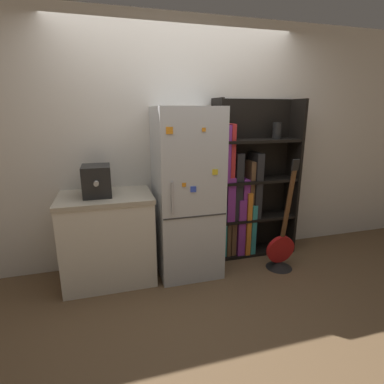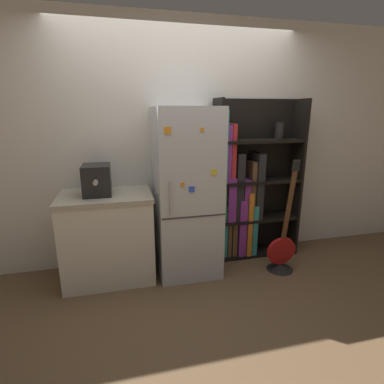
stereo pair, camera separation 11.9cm
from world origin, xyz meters
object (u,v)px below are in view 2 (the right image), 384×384
object	(u,v)px
bookshelf	(245,193)
guitar	(281,255)
refrigerator	(187,193)
espresso_machine	(97,180)

from	to	relation	value
bookshelf	guitar	bearing A→B (deg)	-63.12
refrigerator	guitar	xyz separation A→B (m)	(0.97, -0.28, -0.68)
bookshelf	guitar	xyz separation A→B (m)	(0.24, -0.47, -0.58)
espresso_machine	guitar	distance (m)	2.05
refrigerator	espresso_machine	xyz separation A→B (m)	(-0.87, 0.02, 0.18)
guitar	espresso_machine	bearing A→B (deg)	170.69
refrigerator	guitar	world-z (taller)	refrigerator
espresso_machine	refrigerator	bearing A→B (deg)	-1.58
guitar	bookshelf	bearing A→B (deg)	116.88
bookshelf	espresso_machine	distance (m)	1.63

